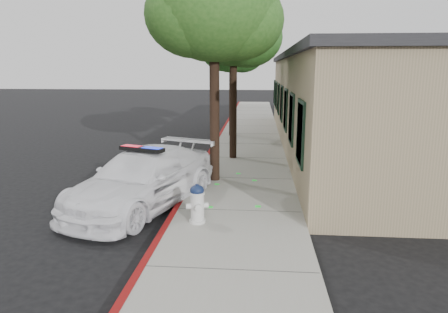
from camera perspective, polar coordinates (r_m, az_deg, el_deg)
ground at (r=10.27m, az=-7.15°, el=-8.09°), size 120.00×120.00×0.00m
sidewalk at (r=12.90m, az=2.60°, el=-3.38°), size 3.20×60.00×0.15m
red_curb at (r=13.04m, az=-4.19°, el=-3.20°), size 0.14×60.00×0.16m
clapboard_building at (r=19.03m, az=19.07°, el=7.35°), size 7.30×20.89×4.24m
police_car at (r=10.74m, az=-11.39°, el=-3.13°), size 3.70×5.53×1.61m
fire_hydrant at (r=9.13m, az=-3.81°, el=-6.65°), size 0.52×0.45×0.90m
street_tree_near at (r=12.31m, az=-1.39°, el=19.72°), size 4.01×3.66×6.70m
street_tree_mid at (r=15.52m, az=1.45°, el=17.25°), size 3.56×3.30×6.29m
street_tree_far at (r=20.80m, az=1.23°, el=15.01°), size 3.22×3.10×5.83m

